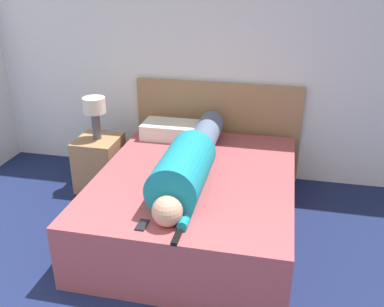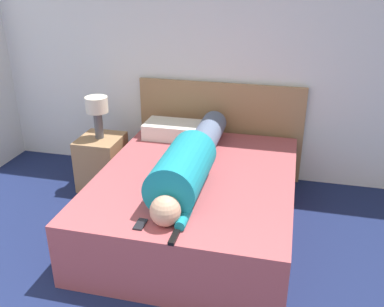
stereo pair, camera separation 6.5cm
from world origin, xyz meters
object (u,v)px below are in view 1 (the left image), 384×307
object	(u,v)px
tv_remote	(177,238)
nightstand	(100,163)
table_lamp	(95,110)
cell_phone	(142,225)
pillow_near_headboard	(174,130)
bed	(196,201)
person_lying	(190,161)

from	to	relation	value
tv_remote	nightstand	bearing A→B (deg)	129.10
table_lamp	cell_phone	size ratio (longest dim) A/B	3.21
pillow_near_headboard	nightstand	bearing A→B (deg)	-162.89
bed	person_lying	world-z (taller)	person_lying
person_lying	tv_remote	distance (m)	0.84
nightstand	table_lamp	xyz separation A→B (m)	(0.00, 0.00, 0.56)
person_lying	table_lamp	bearing A→B (deg)	149.87
nightstand	table_lamp	distance (m)	0.56
table_lamp	cell_phone	bearing A→B (deg)	-55.84
person_lying	pillow_near_headboard	xyz separation A→B (m)	(-0.35, 0.85, -0.08)
table_lamp	cell_phone	xyz separation A→B (m)	(0.91, -1.35, -0.31)
bed	nightstand	world-z (taller)	nightstand
nightstand	pillow_near_headboard	bearing A→B (deg)	17.11
tv_remote	bed	bearing A→B (deg)	94.38
person_lying	cell_phone	world-z (taller)	person_lying
bed	person_lying	bearing A→B (deg)	-105.55
cell_phone	person_lying	bearing A→B (deg)	77.33
table_lamp	person_lying	distance (m)	1.25
cell_phone	bed	bearing A→B (deg)	76.97
bed	table_lamp	xyz separation A→B (m)	(-1.10, 0.52, 0.57)
bed	tv_remote	distance (m)	0.96
table_lamp	nightstand	bearing A→B (deg)	-90.00
nightstand	cell_phone	bearing A→B (deg)	-55.84
cell_phone	nightstand	bearing A→B (deg)	124.16
bed	pillow_near_headboard	distance (m)	0.90
bed	tv_remote	size ratio (longest dim) A/B	13.21
nightstand	person_lying	world-z (taller)	person_lying
table_lamp	cell_phone	distance (m)	1.66
nightstand	cell_phone	distance (m)	1.65
bed	cell_phone	world-z (taller)	cell_phone
pillow_near_headboard	tv_remote	world-z (taller)	pillow_near_headboard
pillow_near_headboard	cell_phone	distance (m)	1.58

